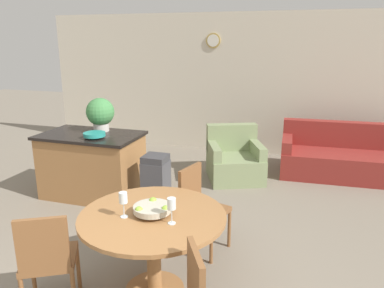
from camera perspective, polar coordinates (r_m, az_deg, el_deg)
name	(u,v)px	position (r m, az deg, el deg)	size (l,w,h in m)	color
wall_back	(236,84)	(7.45, 6.76, 9.03)	(8.00, 0.09, 2.70)	beige
dining_table	(153,233)	(3.32, -5.94, -13.31)	(1.26, 1.26, 0.77)	#9E6B3D
dining_chair_near_left	(47,257)	(3.34, -21.16, -15.73)	(0.57, 0.57, 0.91)	brown
dining_chair_far_side	(199,204)	(4.01, 1.14, -9.14)	(0.52, 0.52, 0.91)	brown
fruit_bowl	(152,209)	(3.22, -6.06, -9.76)	(0.32, 0.32, 0.10)	#B7B29E
wine_glass_left	(123,199)	(3.16, -10.44, -8.22)	(0.07, 0.07, 0.22)	silver
wine_glass_right	(172,205)	(3.01, -3.14, -9.24)	(0.07, 0.07, 0.22)	silver
kitchen_island	(92,165)	(5.55, -14.94, -3.10)	(1.40, 0.85, 0.92)	#9E6B3D
teal_bowl	(94,135)	(5.18, -14.65, 1.41)	(0.29, 0.29, 0.07)	teal
potted_plant	(100,113)	(5.51, -13.80, 4.57)	(0.40, 0.40, 0.48)	beige
trash_bin	(156,182)	(5.03, -5.52, -5.78)	(0.32, 0.32, 0.74)	#47474C
couch	(349,159)	(6.69, 22.75, -2.14)	(2.20, 1.01, 0.86)	maroon
armchair	(234,161)	(6.11, 6.49, -2.64)	(1.09, 1.10, 0.84)	gray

